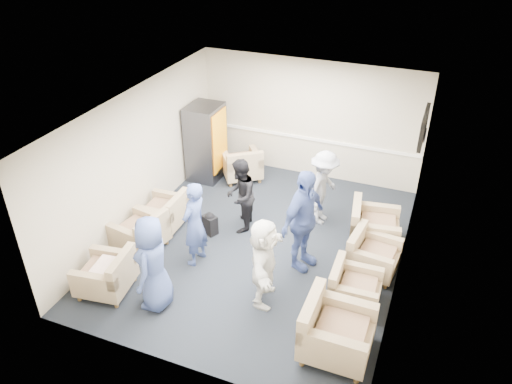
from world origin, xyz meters
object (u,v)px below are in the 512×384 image
at_px(armchair_right_near, 333,332).
at_px(person_mid_right, 303,221).
at_px(armchair_right_midfar, 371,256).
at_px(armchair_right_far, 371,228).
at_px(person_mid_left, 194,224).
at_px(person_back_right, 324,188).
at_px(armchair_right_midnear, 352,289).
at_px(armchair_left_far, 166,213).
at_px(person_front_left, 153,263).
at_px(person_back_left, 240,196).
at_px(armchair_corner, 242,166).
at_px(armchair_left_near, 108,275).
at_px(vending_machine, 206,142).
at_px(armchair_left_mid, 142,234).
at_px(person_front_right, 264,262).

bearing_deg(armchair_right_near, person_mid_right, 30.00).
bearing_deg(armchair_right_near, armchair_right_midfar, -4.79).
xyz_separation_m(armchair_right_far, person_mid_left, (-2.77, -1.66, 0.44)).
relative_size(person_mid_left, person_mid_right, 0.85).
bearing_deg(person_back_right, armchair_right_midnear, -145.84).
relative_size(armchair_left_far, person_back_right, 0.52).
bearing_deg(person_front_left, armchair_left_far, -161.93).
bearing_deg(person_back_left, armchair_right_midnear, 49.80).
height_order(person_front_left, person_mid_left, person_front_left).
relative_size(armchair_right_near, person_back_left, 0.64).
bearing_deg(armchair_right_midnear, armchair_right_far, -0.94).
bearing_deg(person_mid_right, armchair_corner, 60.00).
distance_m(armchair_left_near, armchair_left_far, 1.98).
height_order(vending_machine, person_mid_left, vending_machine).
bearing_deg(person_back_left, armchair_corner, -170.60).
height_order(armchair_right_midnear, person_front_left, person_front_left).
height_order(armchair_left_mid, vending_machine, vending_machine).
distance_m(armchair_right_near, person_front_right, 1.49).
xyz_separation_m(armchair_right_midnear, person_front_left, (-2.87, -1.13, 0.51)).
xyz_separation_m(armchair_left_far, armchair_right_midnear, (3.84, -0.81, -0.01)).
distance_m(armchair_left_near, armchair_right_midnear, 3.93).
distance_m(armchair_left_far, person_back_left, 1.52).
relative_size(armchair_right_midnear, person_front_right, 0.51).
xyz_separation_m(armchair_corner, person_front_left, (0.33, -4.24, 0.48)).
xyz_separation_m(armchair_left_far, person_back_right, (2.78, 1.30, 0.45)).
bearing_deg(person_back_right, person_front_right, -178.68).
height_order(armchair_left_near, armchair_corner, armchair_corner).
bearing_deg(armchair_left_near, armchair_right_near, 83.47).
relative_size(armchair_right_near, armchair_right_far, 0.95).
bearing_deg(armchair_right_near, armchair_left_far, 63.69).
distance_m(person_mid_left, person_back_right, 2.68).
relative_size(armchair_left_mid, armchair_corner, 0.81).
distance_m(armchair_right_midfar, person_mid_left, 3.08).
distance_m(armchair_left_far, person_front_left, 2.23).
relative_size(armchair_left_far, person_mid_right, 0.42).
xyz_separation_m(person_mid_left, person_back_right, (1.73, 2.05, -0.03)).
bearing_deg(person_back_left, armchair_left_near, -40.54).
distance_m(armchair_right_midnear, armchair_right_far, 1.71).
distance_m(armchair_left_far, person_back_right, 3.10).
bearing_deg(person_mid_left, armchair_right_far, 127.65).
xyz_separation_m(armchair_left_mid, person_back_right, (2.81, 2.09, 0.44)).
bearing_deg(armchair_right_midfar, person_front_right, 139.38).
relative_size(armchair_left_mid, vending_machine, 0.55).
height_order(armchair_left_mid, armchair_right_midfar, armchair_left_mid).
bearing_deg(armchair_right_near, person_front_left, 91.26).
distance_m(armchair_left_mid, person_back_right, 3.54).
xyz_separation_m(armchair_left_mid, vending_machine, (-0.12, 2.91, 0.54)).
height_order(armchair_left_far, person_back_left, person_back_left).
xyz_separation_m(armchair_left_mid, armchair_right_near, (3.83, -1.08, 0.05)).
distance_m(person_back_right, person_mid_right, 1.48).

